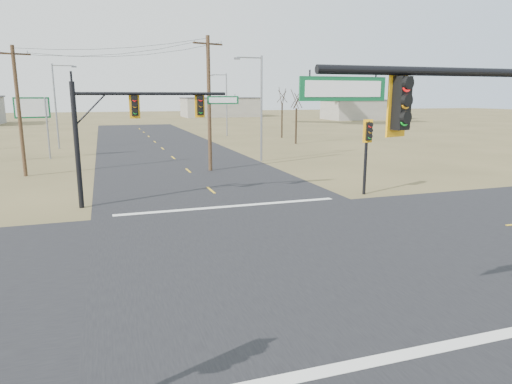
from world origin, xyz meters
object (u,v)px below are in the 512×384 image
bare_tree_d (282,95)px  mast_arm_far (138,117)px  streetlight_b (225,101)px  streetlight_c (57,102)px  bare_tree_c (297,99)px  pedestal_signal_ne (368,140)px  utility_pole_near (209,103)px  utility_pole_far (19,110)px  highway_sign (33,115)px  streetlight_a (259,103)px

bare_tree_d → mast_arm_far: bearing=-122.5°
streetlight_b → bare_tree_d: bearing=-15.1°
streetlight_c → bare_tree_c: bearing=-28.6°
pedestal_signal_ne → bare_tree_d: (9.00, 36.26, 2.60)m
bare_tree_d → utility_pole_near: bearing=-122.7°
utility_pole_far → highway_sign: (-0.38, 9.62, -0.78)m
utility_pole_far → streetlight_c: utility_pole_far is taller
pedestal_signal_ne → streetlight_c: (-19.24, 31.78, 1.89)m
mast_arm_far → streetlight_a: size_ratio=0.96×
mast_arm_far → bare_tree_c: bearing=49.4°
highway_sign → bare_tree_c: bearing=-0.4°
utility_pole_far → streetlight_c: (1.06, 18.26, 0.33)m
pedestal_signal_ne → bare_tree_d: bearing=93.2°
pedestal_signal_ne → utility_pole_near: size_ratio=0.44×
utility_pole_far → bare_tree_c: 31.67m
mast_arm_far → utility_pole_far: size_ratio=0.95×
streetlight_b → bare_tree_d: streetlight_b is taller
pedestal_signal_ne → streetlight_c: 37.20m
bare_tree_c → utility_pole_far: bearing=-152.2°
pedestal_signal_ne → utility_pole_far: size_ratio=0.48×
streetlight_c → bare_tree_c: (26.94, -3.47, 0.26)m
mast_arm_far → pedestal_signal_ne: 13.10m
highway_sign → streetlight_c: streetlight_c is taller
streetlight_c → bare_tree_c: 27.17m
utility_pole_near → streetlight_c: (-12.42, 20.17, -0.12)m
streetlight_b → mast_arm_far: bearing=-87.3°
mast_arm_far → streetlight_b: 42.51m
streetlight_a → bare_tree_c: 15.94m
utility_pole_far → streetlight_b: size_ratio=1.04×
pedestal_signal_ne → streetlight_a: 15.48m
streetlight_c → bare_tree_d: 28.60m
bare_tree_d → streetlight_b: bearing=141.3°
utility_pole_far → highway_sign: size_ratio=1.64×
streetlight_b → streetlight_c: bearing=-131.9°
streetlight_b → bare_tree_d: 8.60m
streetlight_a → streetlight_c: size_ratio=1.00×
streetlight_c → bare_tree_c: size_ratio=1.33×
bare_tree_d → utility_pole_far: bearing=-142.2°
utility_pole_far → bare_tree_d: (29.30, 22.74, 1.04)m
mast_arm_far → highway_sign: 22.63m
streetlight_a → bare_tree_c: (9.20, 13.02, 0.26)m
streetlight_b → utility_pole_near: bearing=-83.3°
utility_pole_far → highway_sign: 9.66m
utility_pole_near → streetlight_a: 6.47m
streetlight_a → bare_tree_d: size_ratio=1.26×
highway_sign → streetlight_a: 20.76m
pedestal_signal_ne → streetlight_a: (-1.50, 15.29, 1.89)m
streetlight_b → bare_tree_c: (5.38, -13.30, 0.43)m
pedestal_signal_ne → streetlight_b: 41.71m
streetlight_a → bare_tree_c: bearing=62.6°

